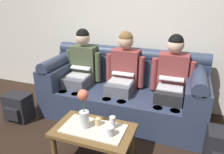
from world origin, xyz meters
TOP-DOWN VIEW (x-y plane):
  - back_wall_patterned at (0.00, 1.70)m, footprint 6.00×0.12m
  - couch at (0.00, 1.17)m, footprint 2.23×0.88m
  - person_left at (-0.65, 1.17)m, footprint 0.56×0.67m
  - person_middle at (0.00, 1.17)m, footprint 0.56×0.67m
  - person_right at (0.65, 1.17)m, footprint 0.56×0.67m
  - coffee_table at (0.00, 0.16)m, footprint 0.82×0.50m
  - flower_vase at (-0.09, 0.15)m, footprint 0.11×0.11m
  - cup_near_left at (0.02, 0.22)m, footprint 0.06×0.06m
  - cup_near_right at (0.20, 0.10)m, footprint 0.08×0.08m
  - cup_far_center at (0.18, 0.23)m, footprint 0.06×0.06m
  - backpack_right at (1.25, 0.53)m, footprint 0.30×0.31m
  - backpack_left at (-1.35, 0.53)m, footprint 0.35×0.29m

SIDE VIEW (x-z plane):
  - backpack_left at x=-1.35m, z-range 0.00..0.38m
  - backpack_right at x=1.25m, z-range 0.00..0.41m
  - coffee_table at x=0.00m, z-range 0.14..0.55m
  - couch at x=0.00m, z-range -0.11..0.85m
  - cup_near_left at x=0.02m, z-range 0.41..0.49m
  - cup_near_right at x=0.20m, z-range 0.41..0.50m
  - cup_far_center at x=0.18m, z-range 0.41..0.54m
  - flower_vase at x=-0.09m, z-range 0.41..0.83m
  - person_middle at x=0.00m, z-range 0.05..1.27m
  - person_left at x=-0.65m, z-range 0.05..1.27m
  - person_right at x=0.65m, z-range 0.05..1.27m
  - back_wall_patterned at x=0.00m, z-range 0.00..2.90m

